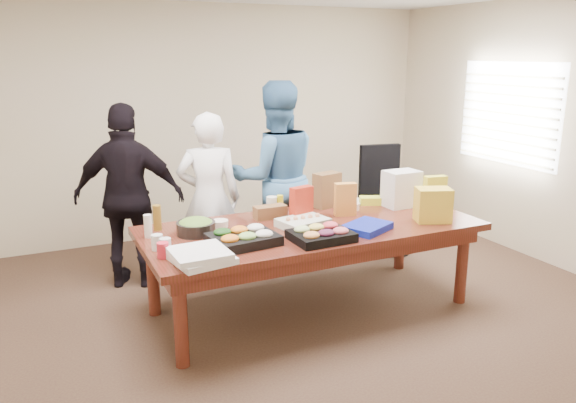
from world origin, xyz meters
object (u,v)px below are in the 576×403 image
person_center (209,199)px  office_chair (389,202)px  person_right (275,178)px  conference_table (311,267)px  salad_bowl (196,228)px  sheet_cake (303,223)px

person_center → office_chair: bearing=-163.1°
person_center → person_right: size_ratio=0.86×
conference_table → person_right: bearing=83.7°
conference_table → salad_bowl: size_ratio=9.09×
conference_table → person_right: 1.16m
sheet_cake → office_chair: bearing=20.7°
person_center → person_right: bearing=-159.6°
sheet_cake → person_center: bearing=106.4°
conference_table → sheet_cake: (-0.08, -0.00, 0.41)m
salad_bowl → conference_table: bearing=-10.6°
person_center → person_right: 0.71m
office_chair → person_center: person_center is taller
office_chair → sheet_cake: 1.83m
person_center → sheet_cake: bearing=134.5°
person_center → person_right: (0.70, 0.04, 0.13)m
conference_table → office_chair: bearing=33.2°
person_right → sheet_cake: bearing=87.9°
conference_table → salad_bowl: bearing=169.4°
conference_table → office_chair: (1.46, 0.96, 0.18)m
office_chair → salad_bowl: bearing=-151.8°
office_chair → salad_bowl: 2.54m
office_chair → person_center: (-2.05, -0.00, 0.26)m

